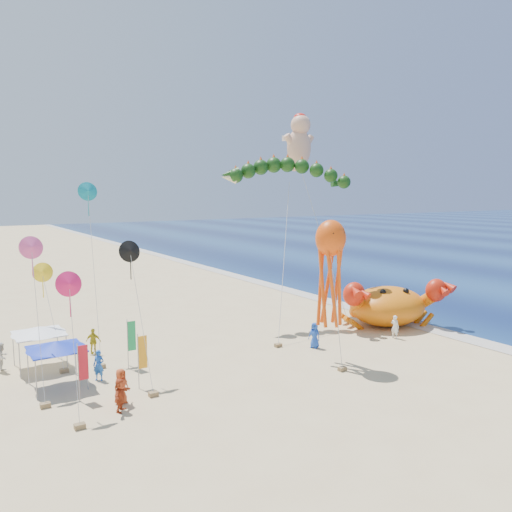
# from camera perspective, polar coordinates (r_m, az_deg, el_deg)

# --- Properties ---
(ground) EXTENTS (320.00, 320.00, 0.00)m
(ground) POSITION_cam_1_polar(r_m,az_deg,el_deg) (37.45, 4.30, -10.03)
(ground) COLOR #D1B784
(ground) RESTS_ON ground
(foam_strip) EXTENTS (320.00, 320.00, 0.00)m
(foam_strip) POSITION_cam_1_polar(r_m,az_deg,el_deg) (45.48, 16.53, -7.20)
(foam_strip) COLOR silver
(foam_strip) RESTS_ON ground
(crab_inflatable) EXTENTS (9.24, 7.66, 4.05)m
(crab_inflatable) POSITION_cam_1_polar(r_m,az_deg,el_deg) (43.55, 14.93, -5.37)
(crab_inflatable) COLOR orange
(crab_inflatable) RESTS_ON ground
(dragon_kite) EXTENTS (11.28, 8.73, 13.74)m
(dragon_kite) POSITION_cam_1_polar(r_m,az_deg,el_deg) (42.74, 3.65, 9.09)
(dragon_kite) COLOR #11330E
(dragon_kite) RESTS_ON ground
(cherub_kite) EXTENTS (2.41, 7.99, 18.47)m
(cherub_kite) POSITION_cam_1_polar(r_m,az_deg,el_deg) (48.09, 5.00, 12.99)
(cherub_kite) COLOR #DFA688
(cherub_kite) RESTS_ON ground
(octopus_kite) EXTENTS (2.06, 2.83, 9.40)m
(octopus_kite) POSITION_cam_1_polar(r_m,az_deg,el_deg) (32.46, 8.48, -0.99)
(octopus_kite) COLOR #EB4D0C
(octopus_kite) RESTS_ON ground
(canopy_blue) EXTENTS (3.22, 3.22, 2.71)m
(canopy_blue) POSITION_cam_1_polar(r_m,az_deg,el_deg) (31.05, -21.88, -9.48)
(canopy_blue) COLOR gray
(canopy_blue) RESTS_ON ground
(canopy_white) EXTENTS (3.24, 3.24, 2.71)m
(canopy_white) POSITION_cam_1_polar(r_m,az_deg,el_deg) (34.75, -23.59, -7.81)
(canopy_white) COLOR gray
(canopy_white) RESTS_ON ground
(feather_flags) EXTENTS (9.95, 3.57, 3.20)m
(feather_flags) POSITION_cam_1_polar(r_m,az_deg,el_deg) (30.24, -19.17, -10.66)
(feather_flags) COLOR gray
(feather_flags) RESTS_ON ground
(beachgoers) EXTENTS (28.47, 12.91, 1.89)m
(beachgoers) POSITION_cam_1_polar(r_m,az_deg,el_deg) (32.60, -15.07, -11.24)
(beachgoers) COLOR #236A47
(beachgoers) RESTS_ON ground
(small_kites) EXTENTS (6.53, 12.57, 11.88)m
(small_kites) POSITION_cam_1_polar(r_m,az_deg,el_deg) (31.50, -19.94, -0.52)
(small_kites) COLOR black
(small_kites) RESTS_ON ground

